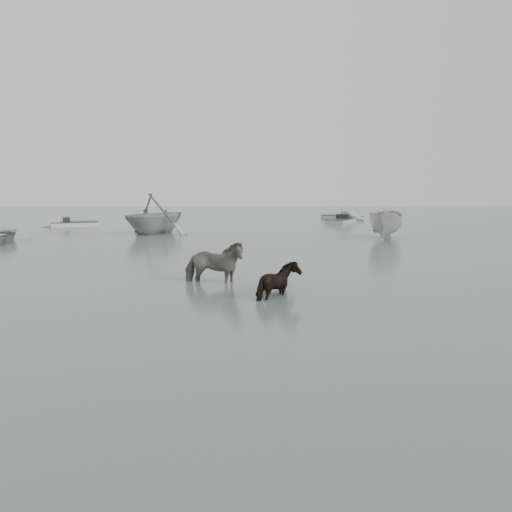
% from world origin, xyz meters
% --- Properties ---
extents(ground, '(140.00, 140.00, 0.00)m').
position_xyz_m(ground, '(0.00, 0.00, 0.00)').
color(ground, '#53625C').
rests_on(ground, ground).
extents(pony_pinto, '(2.14, 1.27, 1.69)m').
position_xyz_m(pony_pinto, '(-2.55, 1.96, 0.85)').
color(pony_pinto, black).
rests_on(pony_pinto, ground).
extents(pony_dark, '(1.40, 1.53, 1.28)m').
position_xyz_m(pony_dark, '(-0.66, -0.30, 0.64)').
color(pony_dark, black).
rests_on(pony_dark, ground).
extents(pony_black, '(1.09, 0.99, 1.11)m').
position_xyz_m(pony_black, '(-0.55, 1.06, 0.56)').
color(pony_black, black).
rests_on(pony_black, ground).
extents(rowboat_trail, '(6.79, 6.97, 2.80)m').
position_xyz_m(rowboat_trail, '(-7.07, 19.65, 1.40)').
color(rowboat_trail, '#9FA19F').
rests_on(rowboat_trail, ground).
extents(boat_small, '(3.69, 5.20, 1.88)m').
position_xyz_m(boat_small, '(7.40, 15.94, 0.94)').
color(boat_small, '#AFAFAA').
rests_on(boat_small, ground).
extents(skiff_port, '(3.99, 5.25, 0.75)m').
position_xyz_m(skiff_port, '(7.42, 28.88, 0.38)').
color(skiff_port, '#A8AAA7').
rests_on(skiff_port, ground).
extents(skiff_outer, '(5.05, 3.21, 0.75)m').
position_xyz_m(skiff_outer, '(-14.42, 26.15, 0.38)').
color(skiff_outer, silver).
rests_on(skiff_outer, ground).
extents(skiff_mid, '(4.50, 5.71, 0.75)m').
position_xyz_m(skiff_mid, '(8.66, 34.07, 0.38)').
color(skiff_mid, '#A6A9A7').
rests_on(skiff_mid, ground).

